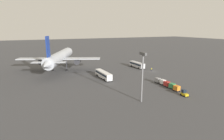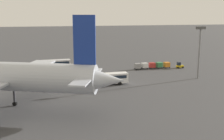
{
  "view_description": "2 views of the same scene",
  "coord_description": "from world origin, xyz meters",
  "px_view_note": "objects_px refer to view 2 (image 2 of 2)",
  "views": [
    {
      "loc": [
        -71.01,
        55.27,
        21.7
      ],
      "look_at": [
        -2.69,
        24.64,
        3.74
      ],
      "focal_mm": 28.0,
      "sensor_mm": 36.0,
      "label": 1
    },
    {
      "loc": [
        13.27,
        98.98,
        18.97
      ],
      "look_at": [
        -3.98,
        26.41,
        3.59
      ],
      "focal_mm": 45.0,
      "sensor_mm": 36.0,
      "label": 2
    }
  ],
  "objects_px": {
    "shuttle_bus_far": "(104,78)",
    "cargo_cart_white": "(145,65)",
    "shuttle_bus_near": "(53,64)",
    "cargo_cart_green": "(159,65)",
    "worker_person": "(81,64)",
    "cargo_cart_orange": "(167,65)",
    "baggage_tug": "(179,65)",
    "cargo_cart_grey": "(138,66)",
    "cargo_cart_red": "(152,65)"
  },
  "relations": [
    {
      "from": "baggage_tug",
      "to": "cargo_cart_white",
      "type": "height_order",
      "value": "baggage_tug"
    },
    {
      "from": "shuttle_bus_near",
      "to": "cargo_cart_white",
      "type": "height_order",
      "value": "shuttle_bus_near"
    },
    {
      "from": "shuttle_bus_near",
      "to": "cargo_cart_green",
      "type": "xyz_separation_m",
      "value": [
        -35.61,
        7.22,
        -0.66
      ]
    },
    {
      "from": "shuttle_bus_far",
      "to": "cargo_cart_green",
      "type": "distance_m",
      "value": 29.4
    },
    {
      "from": "cargo_cart_orange",
      "to": "cargo_cart_red",
      "type": "relative_size",
      "value": 1.0
    },
    {
      "from": "worker_person",
      "to": "cargo_cart_green",
      "type": "relative_size",
      "value": 0.81
    },
    {
      "from": "shuttle_bus_far",
      "to": "cargo_cart_orange",
      "type": "relative_size",
      "value": 6.11
    },
    {
      "from": "cargo_cart_orange",
      "to": "cargo_cart_green",
      "type": "distance_m",
      "value": 2.66
    },
    {
      "from": "cargo_cart_green",
      "to": "cargo_cart_grey",
      "type": "relative_size",
      "value": 1.0
    },
    {
      "from": "worker_person",
      "to": "cargo_cart_green",
      "type": "height_order",
      "value": "cargo_cart_green"
    },
    {
      "from": "worker_person",
      "to": "cargo_cart_white",
      "type": "bearing_deg",
      "value": 154.42
    },
    {
      "from": "baggage_tug",
      "to": "cargo_cart_green",
      "type": "height_order",
      "value": "baggage_tug"
    },
    {
      "from": "worker_person",
      "to": "cargo_cart_orange",
      "type": "relative_size",
      "value": 0.81
    },
    {
      "from": "shuttle_bus_far",
      "to": "worker_person",
      "type": "height_order",
      "value": "shuttle_bus_far"
    },
    {
      "from": "shuttle_bus_far",
      "to": "cargo_cart_white",
      "type": "bearing_deg",
      "value": -137.62
    },
    {
      "from": "shuttle_bus_near",
      "to": "cargo_cart_red",
      "type": "relative_size",
      "value": 5.41
    },
    {
      "from": "baggage_tug",
      "to": "cargo_cart_white",
      "type": "relative_size",
      "value": 1.18
    },
    {
      "from": "cargo_cart_white",
      "to": "worker_person",
      "type": "bearing_deg",
      "value": -25.58
    },
    {
      "from": "cargo_cart_grey",
      "to": "cargo_cart_green",
      "type": "bearing_deg",
      "value": -177.98
    },
    {
      "from": "cargo_cart_orange",
      "to": "cargo_cart_red",
      "type": "height_order",
      "value": "same"
    },
    {
      "from": "shuttle_bus_near",
      "to": "cargo_cart_grey",
      "type": "xyz_separation_m",
      "value": [
        -27.7,
        7.49,
        -0.66
      ]
    },
    {
      "from": "shuttle_bus_far",
      "to": "worker_person",
      "type": "xyz_separation_m",
      "value": [
        2.42,
        -27.79,
        -0.99
      ]
    },
    {
      "from": "shuttle_bus_near",
      "to": "cargo_cart_grey",
      "type": "relative_size",
      "value": 5.41
    },
    {
      "from": "cargo_cart_orange",
      "to": "cargo_cart_green",
      "type": "relative_size",
      "value": 1.0
    },
    {
      "from": "baggage_tug",
      "to": "cargo_cart_orange",
      "type": "distance_m",
      "value": 4.46
    },
    {
      "from": "cargo_cart_orange",
      "to": "cargo_cart_grey",
      "type": "xyz_separation_m",
      "value": [
        10.54,
        -0.09,
        0.0
      ]
    },
    {
      "from": "shuttle_bus_far",
      "to": "cargo_cart_green",
      "type": "relative_size",
      "value": 6.11
    },
    {
      "from": "worker_person",
      "to": "cargo_cart_green",
      "type": "distance_m",
      "value": 27.52
    },
    {
      "from": "cargo_cart_red",
      "to": "cargo_cart_white",
      "type": "relative_size",
      "value": 1.0
    },
    {
      "from": "cargo_cart_orange",
      "to": "cargo_cart_grey",
      "type": "distance_m",
      "value": 10.54
    },
    {
      "from": "cargo_cart_red",
      "to": "cargo_cart_white",
      "type": "distance_m",
      "value": 2.64
    },
    {
      "from": "baggage_tug",
      "to": "cargo_cart_orange",
      "type": "height_order",
      "value": "baggage_tug"
    },
    {
      "from": "cargo_cart_orange",
      "to": "cargo_cart_green",
      "type": "height_order",
      "value": "same"
    },
    {
      "from": "shuttle_bus_near",
      "to": "shuttle_bus_far",
      "type": "xyz_separation_m",
      "value": [
        -12.33,
        25.16,
        0.01
      ]
    },
    {
      "from": "shuttle_bus_far",
      "to": "cargo_cart_red",
      "type": "distance_m",
      "value": 27.27
    },
    {
      "from": "shuttle_bus_far",
      "to": "cargo_cart_orange",
      "type": "distance_m",
      "value": 31.32
    },
    {
      "from": "baggage_tug",
      "to": "worker_person",
      "type": "relative_size",
      "value": 1.45
    },
    {
      "from": "cargo_cart_green",
      "to": "cargo_cart_red",
      "type": "xyz_separation_m",
      "value": [
        2.63,
        0.13,
        0.0
      ]
    },
    {
      "from": "cargo_cart_white",
      "to": "shuttle_bus_far",
      "type": "bearing_deg",
      "value": 45.01
    },
    {
      "from": "baggage_tug",
      "to": "cargo_cart_green",
      "type": "bearing_deg",
      "value": -3.93
    },
    {
      "from": "shuttle_bus_near",
      "to": "cargo_cart_white",
      "type": "xyz_separation_m",
      "value": [
        -30.34,
        7.14,
        -0.66
      ]
    },
    {
      "from": "cargo_cart_orange",
      "to": "cargo_cart_green",
      "type": "xyz_separation_m",
      "value": [
        2.63,
        -0.37,
        0.0
      ]
    },
    {
      "from": "worker_person",
      "to": "cargo_cart_grey",
      "type": "distance_m",
      "value": 20.48
    },
    {
      "from": "cargo_cart_orange",
      "to": "cargo_cart_white",
      "type": "bearing_deg",
      "value": -3.19
    },
    {
      "from": "shuttle_bus_near",
      "to": "worker_person",
      "type": "xyz_separation_m",
      "value": [
        -9.91,
        -2.64,
        -0.98
      ]
    },
    {
      "from": "cargo_cart_orange",
      "to": "cargo_cart_red",
      "type": "xyz_separation_m",
      "value": [
        5.27,
        -0.24,
        0.0
      ]
    },
    {
      "from": "worker_person",
      "to": "cargo_cart_orange",
      "type": "xyz_separation_m",
      "value": [
        -28.33,
        10.22,
        0.32
      ]
    },
    {
      "from": "shuttle_bus_far",
      "to": "cargo_cart_white",
      "type": "relative_size",
      "value": 6.11
    },
    {
      "from": "shuttle_bus_far",
      "to": "worker_person",
      "type": "relative_size",
      "value": 7.51
    },
    {
      "from": "cargo_cart_red",
      "to": "cargo_cart_white",
      "type": "height_order",
      "value": "same"
    }
  ]
}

